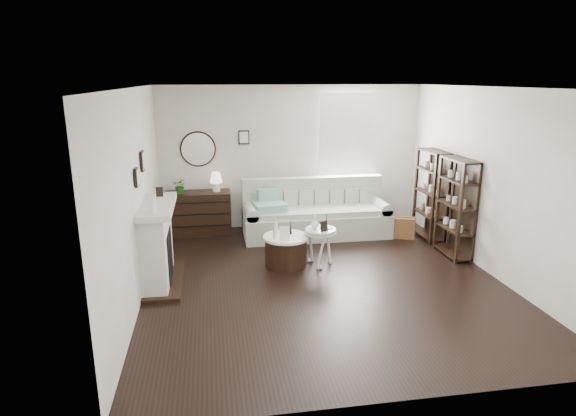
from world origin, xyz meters
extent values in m
plane|color=black|center=(0.00, 0.00, 0.00)|extent=(5.50, 5.50, 0.00)
plane|color=white|center=(0.00, 0.00, 2.70)|extent=(5.50, 5.50, 0.00)
plane|color=beige|center=(0.00, 2.75, 1.35)|extent=(5.00, 0.00, 5.00)
plane|color=beige|center=(0.00, -2.75, 1.35)|extent=(5.00, 0.00, 5.00)
plane|color=beige|center=(-2.50, 0.00, 1.35)|extent=(0.00, 5.50, 5.50)
plane|color=beige|center=(2.50, 0.00, 1.35)|extent=(0.00, 5.50, 5.50)
cube|color=white|center=(1.10, 2.73, 1.60)|extent=(1.00, 0.02, 1.80)
cube|color=silver|center=(1.10, 2.67, 1.60)|extent=(1.15, 0.02, 1.90)
cylinder|color=silver|center=(-1.75, 2.72, 1.55)|extent=(0.60, 0.03, 0.60)
cube|color=black|center=(-0.90, 2.72, 1.75)|extent=(0.20, 0.03, 0.26)
cube|color=silver|center=(-2.33, 0.30, 0.55)|extent=(0.34, 1.20, 1.10)
cube|color=black|center=(-2.30, 0.30, 0.40)|extent=(0.30, 0.65, 0.70)
cube|color=silver|center=(-2.28, 0.30, 1.12)|extent=(0.44, 1.35, 0.08)
cube|color=black|center=(-2.25, 0.30, 0.03)|extent=(0.50, 1.40, 0.05)
cylinder|color=white|center=(-2.28, -0.15, 1.27)|extent=(0.08, 0.08, 0.22)
cube|color=black|center=(-2.28, 0.70, 1.23)|extent=(0.10, 0.03, 0.14)
cube|color=black|center=(-2.47, -0.05, 1.60)|extent=(0.03, 0.18, 0.24)
cube|color=black|center=(-2.47, 0.60, 1.70)|extent=(0.03, 0.22, 0.28)
cube|color=black|center=(2.33, 1.55, 0.80)|extent=(0.30, 0.80, 1.60)
cylinder|color=beige|center=(2.31, 1.30, 0.52)|extent=(0.08, 0.08, 0.11)
cylinder|color=beige|center=(2.31, 1.55, 0.52)|extent=(0.08, 0.08, 0.11)
cylinder|color=beige|center=(2.31, 1.80, 0.52)|extent=(0.08, 0.08, 0.11)
cylinder|color=beige|center=(2.31, 1.30, 0.92)|extent=(0.08, 0.08, 0.11)
cylinder|color=beige|center=(2.31, 1.55, 0.92)|extent=(0.08, 0.08, 0.11)
cylinder|color=beige|center=(2.31, 1.80, 0.92)|extent=(0.08, 0.08, 0.11)
cylinder|color=beige|center=(2.31, 1.30, 1.32)|extent=(0.08, 0.08, 0.11)
cylinder|color=beige|center=(2.31, 1.55, 1.32)|extent=(0.08, 0.08, 0.11)
cylinder|color=beige|center=(2.31, 1.80, 1.32)|extent=(0.08, 0.08, 0.11)
cube|color=black|center=(2.33, 0.65, 0.80)|extent=(0.30, 0.80, 1.60)
cylinder|color=beige|center=(2.31, 0.40, 0.52)|extent=(0.08, 0.08, 0.11)
cylinder|color=beige|center=(2.31, 0.65, 0.52)|extent=(0.08, 0.08, 0.11)
cylinder|color=beige|center=(2.31, 0.90, 0.52)|extent=(0.08, 0.08, 0.11)
cylinder|color=beige|center=(2.31, 0.40, 0.92)|extent=(0.08, 0.08, 0.11)
cylinder|color=beige|center=(2.31, 0.65, 0.92)|extent=(0.08, 0.08, 0.11)
cylinder|color=beige|center=(2.31, 0.90, 0.92)|extent=(0.08, 0.08, 0.11)
cylinder|color=beige|center=(2.31, 0.40, 1.32)|extent=(0.08, 0.08, 0.11)
cylinder|color=beige|center=(2.31, 0.65, 1.32)|extent=(0.08, 0.08, 0.11)
cylinder|color=beige|center=(2.31, 0.90, 1.32)|extent=(0.08, 0.08, 0.11)
cube|color=#9EA997|center=(0.34, 2.00, 0.21)|extent=(2.65, 0.92, 0.43)
cube|color=#9EA997|center=(0.34, 1.97, 0.48)|extent=(2.29, 0.73, 0.10)
cube|color=#9EA997|center=(0.34, 2.36, 0.62)|extent=(2.65, 0.20, 0.82)
cube|color=#9EA997|center=(-0.86, 2.00, 0.26)|extent=(0.22, 0.87, 0.53)
cube|color=#9EA997|center=(1.54, 2.00, 0.26)|extent=(0.22, 0.87, 0.53)
cube|color=#2A9B6D|center=(-0.53, 1.95, 0.60)|extent=(0.62, 0.54, 0.14)
cube|color=brown|center=(1.79, 1.64, 0.19)|extent=(0.60, 0.40, 0.38)
cube|color=black|center=(-1.79, 2.47, 0.40)|extent=(1.19, 0.50, 0.79)
cube|color=black|center=(-1.79, 2.21, 0.22)|extent=(1.14, 0.01, 0.02)
cube|color=black|center=(-1.79, 2.21, 0.44)|extent=(1.14, 0.01, 0.02)
cube|color=black|center=(-1.79, 2.21, 0.65)|extent=(1.14, 0.01, 0.01)
imported|color=#215117|center=(-2.09, 2.42, 0.94)|extent=(0.30, 0.28, 0.28)
cylinder|color=black|center=(-0.44, 0.61, 0.22)|extent=(0.64, 0.64, 0.45)
cylinder|color=white|center=(-0.44, 0.61, 0.47)|extent=(0.70, 0.70, 0.04)
cylinder|color=white|center=(0.09, 0.57, 0.57)|extent=(0.48, 0.48, 0.03)
cylinder|color=silver|center=(0.09, 0.57, 0.53)|extent=(0.49, 0.49, 0.02)
cylinder|color=silver|center=(0.09, 0.57, 0.28)|extent=(0.04, 0.04, 0.55)
cylinder|color=silver|center=(-0.62, 0.54, 0.65)|extent=(0.07, 0.07, 0.32)
cube|color=white|center=(-0.49, 0.44, 0.59)|extent=(0.16, 0.06, 0.21)
cube|color=black|center=(0.11, 0.45, 0.67)|extent=(0.13, 0.08, 0.16)
camera|label=1|loc=(-1.54, -6.27, 2.82)|focal=30.00mm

